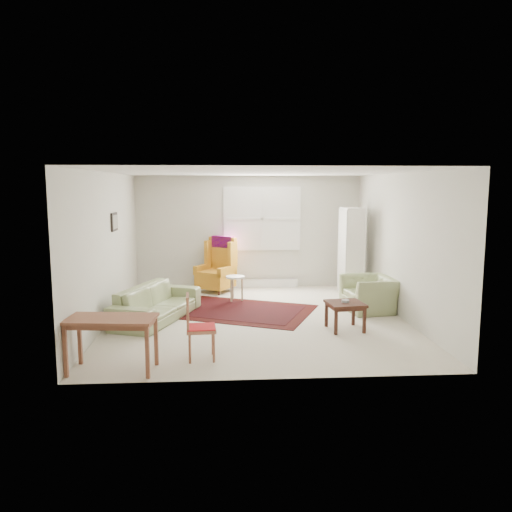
{
  "coord_description": "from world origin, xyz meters",
  "views": [
    {
      "loc": [
        -0.58,
        -8.38,
        2.27
      ],
      "look_at": [
        0.0,
        0.3,
        1.05
      ],
      "focal_mm": 35.0,
      "sensor_mm": 36.0,
      "label": 1
    }
  ],
  "objects": [
    {
      "name": "sofa",
      "position": [
        -1.72,
        0.05,
        0.4
      ],
      "size": [
        1.43,
        2.15,
        0.81
      ],
      "primitive_type": "imported",
      "rotation": [
        0.0,
        0.0,
        1.22
      ],
      "color": "#889563",
      "rests_on": "ground"
    },
    {
      "name": "room",
      "position": [
        0.02,
        0.21,
        1.26
      ],
      "size": [
        5.04,
        5.54,
        2.51
      ],
      "color": "beige",
      "rests_on": "ground"
    },
    {
      "name": "desk",
      "position": [
        -1.95,
        -2.35,
        0.34
      ],
      "size": [
        1.12,
        0.64,
        0.68
      ],
      "primitive_type": null,
      "rotation": [
        0.0,
        0.0,
        -0.1
      ],
      "color": "brown",
      "rests_on": "ground"
    },
    {
      "name": "cabinet",
      "position": [
        2.1,
        1.81,
        0.91
      ],
      "size": [
        0.39,
        0.73,
        1.83
      ],
      "primitive_type": null,
      "rotation": [
        0.0,
        0.0,
        -0.01
      ],
      "color": "white",
      "rests_on": "ground"
    },
    {
      "name": "stool",
      "position": [
        -0.34,
        1.35,
        0.25
      ],
      "size": [
        0.43,
        0.43,
        0.51
      ],
      "primitive_type": null,
      "rotation": [
        0.0,
        0.0,
        -0.16
      ],
      "color": "white",
      "rests_on": "ground"
    },
    {
      "name": "desk_chair",
      "position": [
        -0.88,
        -1.99,
        0.44
      ],
      "size": [
        0.4,
        0.4,
        0.87
      ],
      "primitive_type": null,
      "rotation": [
        0.0,
        0.0,
        1.63
      ],
      "color": "brown",
      "rests_on": "ground"
    },
    {
      "name": "armchair",
      "position": [
        2.1,
        0.4,
        0.38
      ],
      "size": [
        0.97,
        1.07,
        0.75
      ],
      "primitive_type": "imported",
      "rotation": [
        0.0,
        0.0,
        -1.43
      ],
      "color": "#889563",
      "rests_on": "ground"
    },
    {
      "name": "coffee_table",
      "position": [
        1.35,
        -0.78,
        0.23
      ],
      "size": [
        0.61,
        0.61,
        0.45
      ],
      "primitive_type": null,
      "rotation": [
        0.0,
        0.0,
        0.11
      ],
      "color": "#3A1A12",
      "rests_on": "ground"
    },
    {
      "name": "wingback_chair",
      "position": [
        -0.75,
        2.25,
        0.6
      ],
      "size": [
        0.97,
        0.98,
        1.19
      ],
      "primitive_type": null,
      "rotation": [
        0.0,
        0.0,
        -0.57
      ],
      "color": "orange",
      "rests_on": "ground"
    },
    {
      "name": "rug",
      "position": [
        -0.41,
        0.58,
        0.01
      ],
      "size": [
        3.29,
        2.77,
        0.03
      ],
      "primitive_type": null,
      "rotation": [
        0.0,
        0.0,
        -0.41
      ],
      "color": "black",
      "rests_on": "ground"
    }
  ]
}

